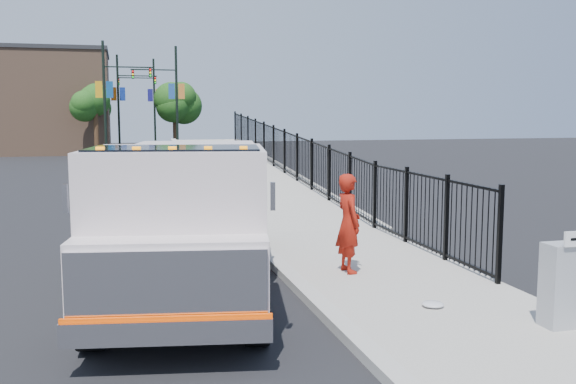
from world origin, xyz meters
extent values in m
plane|color=black|center=(0.00, 0.00, 0.00)|extent=(120.00, 120.00, 0.00)
cube|color=#9E998E|center=(1.93, -2.00, 0.06)|extent=(3.55, 12.00, 0.12)
cube|color=#ADAAA3|center=(0.00, -2.00, 0.08)|extent=(0.30, 12.00, 0.16)
cube|color=#9E998E|center=(2.12, 16.00, 0.00)|extent=(3.95, 24.06, 3.19)
cube|color=black|center=(3.55, 12.00, 0.90)|extent=(0.10, 28.00, 1.80)
cube|color=black|center=(-1.92, -0.22, 0.59)|extent=(2.30, 7.42, 0.24)
cube|color=silver|center=(-2.33, -2.66, 1.67)|extent=(2.90, 2.77, 2.16)
cube|color=silver|center=(-2.56, -4.00, 1.13)|extent=(2.63, 1.17, 1.08)
cube|color=silver|center=(-2.63, -4.39, 1.13)|extent=(2.46, 0.50, 0.92)
cube|color=silver|center=(-2.64, -4.47, 0.59)|extent=(2.59, 0.63, 0.30)
cube|color=#FB4500|center=(-2.64, -4.47, 0.76)|extent=(2.56, 0.49, 0.06)
cube|color=black|center=(-2.38, -2.93, 2.32)|extent=(2.58, 1.78, 0.92)
cube|color=silver|center=(-1.68, 1.17, 1.67)|extent=(3.32, 4.91, 1.84)
cube|color=silver|center=(-3.85, -3.50, 2.16)|extent=(0.07, 0.07, 0.38)
cube|color=silver|center=(-1.19, -3.96, 2.16)|extent=(0.07, 0.07, 0.38)
cube|color=orange|center=(-3.40, -3.14, 2.77)|extent=(0.12, 0.10, 0.06)
cube|color=orange|center=(-2.92, -3.22, 2.77)|extent=(0.12, 0.10, 0.06)
cube|color=orange|center=(-2.44, -3.30, 2.77)|extent=(0.12, 0.10, 0.06)
cube|color=orange|center=(-1.96, -3.39, 2.77)|extent=(0.12, 0.10, 0.06)
cube|color=orange|center=(-1.49, -3.47, 2.77)|extent=(0.12, 0.10, 0.06)
cylinder|color=black|center=(-3.58, -3.22, 0.54)|extent=(0.52, 1.12, 1.08)
cylinder|color=black|center=(-1.34, -3.60, 0.54)|extent=(0.52, 1.12, 1.08)
cylinder|color=black|center=(-2.69, 2.00, 0.54)|extent=(0.52, 1.12, 1.08)
cylinder|color=black|center=(-0.45, 1.61, 0.54)|extent=(0.52, 1.12, 1.08)
cylinder|color=black|center=(-2.49, 3.17, 0.54)|extent=(0.52, 1.12, 1.08)
cylinder|color=black|center=(-0.25, 2.78, 0.54)|extent=(0.52, 1.12, 1.08)
imported|color=maroon|center=(1.17, -0.45, 1.10)|extent=(0.52, 0.75, 1.96)
cube|color=gray|center=(3.10, -4.33, 0.75)|extent=(0.55, 0.40, 1.25)
cube|color=white|center=(3.10, -4.55, 1.48)|extent=(0.35, 0.04, 0.22)
ellipsoid|color=silver|center=(1.72, -2.99, 0.16)|extent=(0.36, 0.36, 0.09)
cylinder|color=black|center=(-4.09, 32.74, 4.00)|extent=(0.18, 0.18, 8.00)
cube|color=black|center=(-2.49, 32.74, 6.30)|extent=(3.20, 0.08, 0.08)
cube|color=black|center=(-1.05, 32.74, 5.95)|extent=(0.18, 0.22, 0.60)
cube|color=navy|center=(-3.74, 32.74, 4.80)|extent=(0.45, 0.04, 1.10)
cube|color=orange|center=(-4.44, 32.74, 4.80)|extent=(0.45, 0.04, 1.10)
cylinder|color=black|center=(0.89, 35.09, 4.00)|extent=(0.18, 0.18, 8.00)
cube|color=black|center=(-0.71, 35.09, 6.30)|extent=(3.20, 0.08, 0.08)
cube|color=black|center=(-2.15, 35.09, 5.95)|extent=(0.18, 0.22, 0.60)
cube|color=orange|center=(1.24, 35.09, 4.80)|extent=(0.45, 0.04, 1.10)
cube|color=#214C93|center=(0.54, 35.09, 4.80)|extent=(0.45, 0.04, 1.10)
cylinder|color=black|center=(-3.22, 43.18, 4.00)|extent=(0.18, 0.18, 8.00)
cube|color=black|center=(-1.62, 43.18, 6.30)|extent=(3.20, 0.08, 0.08)
cube|color=black|center=(-0.18, 43.18, 5.95)|extent=(0.18, 0.22, 0.60)
cube|color=#133096|center=(-2.87, 43.18, 4.80)|extent=(0.45, 0.04, 1.10)
cube|color=orange|center=(-3.57, 43.18, 4.80)|extent=(0.45, 0.04, 1.10)
cylinder|color=black|center=(-0.12, 46.50, 4.00)|extent=(0.18, 0.18, 8.00)
cube|color=black|center=(-1.72, 46.50, 6.30)|extent=(3.20, 0.08, 0.08)
cube|color=black|center=(-3.16, 46.50, 5.95)|extent=(0.18, 0.22, 0.60)
cube|color=orange|center=(0.23, 46.50, 4.80)|extent=(0.45, 0.04, 1.10)
cube|color=navy|center=(-0.47, 46.50, 4.80)|extent=(0.45, 0.04, 1.10)
cylinder|color=#382314|center=(-4.84, 37.01, 1.60)|extent=(0.36, 0.36, 3.20)
sphere|color=#194714|center=(-4.84, 37.01, 4.00)|extent=(2.38, 2.38, 2.38)
cylinder|color=#382314|center=(1.26, 41.83, 1.60)|extent=(0.36, 0.36, 3.20)
sphere|color=#194714|center=(1.26, 41.83, 4.00)|extent=(2.82, 2.82, 2.82)
cylinder|color=#382314|center=(-5.46, 46.39, 1.60)|extent=(0.36, 0.36, 3.20)
sphere|color=#194714|center=(-5.46, 46.39, 4.00)|extent=(2.97, 2.97, 2.97)
cube|color=#8C664C|center=(-9.00, 44.00, 4.00)|extent=(10.00, 10.00, 8.00)
camera|label=1|loc=(-3.13, -12.21, 3.27)|focal=40.00mm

